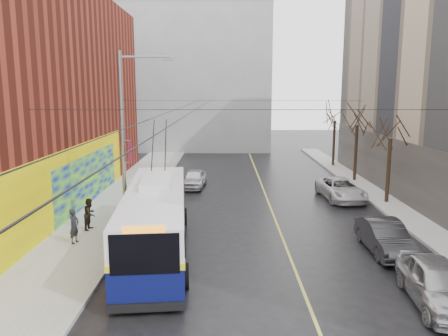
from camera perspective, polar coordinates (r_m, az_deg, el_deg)
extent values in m
cube|color=gray|center=(25.05, -15.44, -6.68)|extent=(4.00, 60.00, 0.15)
cube|color=gray|center=(26.26, 23.43, -6.38)|extent=(2.00, 60.00, 0.15)
cube|color=#BFB74C|center=(26.23, 6.34, -5.77)|extent=(0.12, 50.00, 0.01)
cube|color=#CEB904|center=(23.36, -21.61, -3.35)|extent=(0.08, 28.00, 4.00)
cube|color=#050B9F|center=(28.95, -17.15, -1.41)|extent=(0.06, 12.00, 3.20)
cube|color=#4C4742|center=(27.99, 23.93, -1.38)|extent=(0.06, 36.00, 4.00)
cube|color=gray|center=(56.32, -4.74, 11.90)|extent=(20.00, 12.00, 18.00)
cylinder|color=slate|center=(21.83, -13.06, 2.88)|extent=(0.20, 0.20, 9.00)
cube|color=#5B0D1F|center=(21.79, -12.13, 2.11)|extent=(0.04, 0.60, 1.10)
cylinder|color=slate|center=(21.49, -10.30, 14.10)|extent=(2.40, 0.10, 0.10)
cube|color=slate|center=(21.31, -7.29, 13.94)|extent=(0.50, 0.22, 0.12)
cylinder|color=black|center=(26.23, -5.34, 7.98)|extent=(0.02, 60.00, 0.02)
cylinder|color=black|center=(26.15, -3.14, 8.00)|extent=(0.02, 60.00, 0.02)
cylinder|color=black|center=(17.16, 4.61, 7.61)|extent=(18.00, 0.02, 0.02)
cylinder|color=black|center=(33.13, 2.45, 8.77)|extent=(18.00, 0.02, 0.02)
cylinder|color=black|center=(29.43, 20.67, -0.44)|extent=(0.24, 0.24, 4.20)
cylinder|color=black|center=(35.96, 16.82, 1.79)|extent=(0.24, 0.24, 4.48)
cylinder|color=black|center=(42.66, 14.15, 3.07)|extent=(0.24, 0.24, 4.37)
ellipsoid|color=slate|center=(19.26, -3.15, 9.72)|extent=(0.44, 0.20, 0.12)
ellipsoid|color=slate|center=(22.17, 3.31, 12.84)|extent=(0.44, 0.20, 0.12)
ellipsoid|color=slate|center=(22.72, -7.48, 6.55)|extent=(0.44, 0.20, 0.12)
cube|color=#080D43|center=(19.86, -8.84, -8.32)|extent=(3.56, 11.62, 1.43)
cube|color=silver|center=(19.48, -8.94, -4.60)|extent=(3.56, 11.62, 1.24)
cube|color=gold|center=(19.65, -8.89, -6.34)|extent=(3.60, 11.66, 0.21)
cube|color=black|center=(14.08, -10.34, -11.02)|extent=(2.18, 0.25, 1.33)
cube|color=black|center=(25.08, -8.15, -1.62)|extent=(2.18, 0.25, 1.14)
cube|color=black|center=(19.63, -12.61, -4.90)|extent=(1.04, 10.43, 0.95)
cube|color=black|center=(19.47, -5.22, -4.82)|extent=(1.04, 10.43, 0.95)
cube|color=silver|center=(20.24, -8.84, -1.83)|extent=(1.60, 2.97, 0.29)
cube|color=black|center=(14.77, -10.13, -17.48)|extent=(2.48, 0.35, 0.29)
cylinder|color=black|center=(16.60, -13.98, -13.86)|extent=(0.38, 0.98, 0.95)
cylinder|color=black|center=(16.41, -5.14, -13.87)|extent=(0.38, 0.98, 0.95)
cylinder|color=black|center=(23.71, -11.28, -6.43)|extent=(0.38, 0.98, 0.95)
cylinder|color=black|center=(23.58, -5.25, -6.37)|extent=(0.38, 0.98, 0.95)
cylinder|color=black|center=(23.32, -9.27, 3.16)|extent=(0.37, 3.30, 2.34)
cylinder|color=black|center=(23.29, -7.63, 3.19)|extent=(0.37, 3.30, 2.34)
imported|color=#9EA0A3|center=(16.70, 26.14, -13.38)|extent=(2.21, 4.65, 1.53)
imported|color=#252628|center=(20.94, 20.25, -8.43)|extent=(1.51, 4.32, 1.42)
imported|color=#BBBBBD|center=(30.02, 15.00, -2.67)|extent=(2.70, 5.18, 1.39)
imported|color=silver|center=(32.65, -3.94, -1.40)|extent=(1.92, 4.04, 1.33)
imported|color=black|center=(21.49, -18.99, -7.19)|extent=(0.53, 0.67, 1.61)
imported|color=black|center=(23.30, -17.10, -5.75)|extent=(0.73, 0.87, 1.62)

